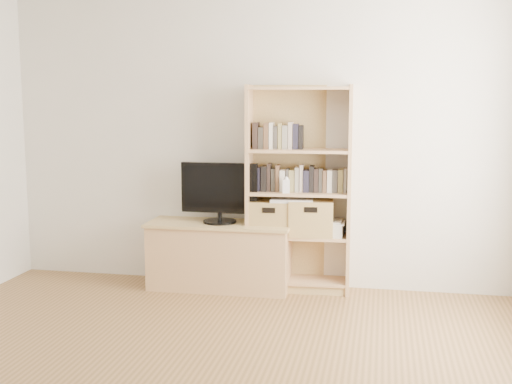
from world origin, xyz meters
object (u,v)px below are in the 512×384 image
(television, at_px, (220,192))
(basket_left, at_px, (271,217))
(tv_stand, at_px, (220,257))
(bookshelf, at_px, (299,189))
(baby_monitor, at_px, (286,186))
(basket_right, at_px, (311,217))
(laptop, at_px, (292,200))

(television, distance_m, basket_left, 0.50)
(tv_stand, height_order, television, television)
(television, bearing_deg, tv_stand, 0.00)
(bookshelf, bearing_deg, baby_monitor, -135.00)
(bookshelf, height_order, baby_monitor, bookshelf)
(tv_stand, relative_size, basket_right, 3.28)
(bookshelf, relative_size, basket_right, 4.76)
(basket_left, distance_m, basket_right, 0.34)
(television, distance_m, laptop, 0.63)
(baby_monitor, distance_m, basket_left, 0.33)
(basket_right, height_order, laptop, laptop)
(television, bearing_deg, basket_right, 6.28)
(tv_stand, bearing_deg, television, 0.00)
(bookshelf, relative_size, laptop, 4.96)
(television, height_order, basket_right, television)
(television, xyz_separation_m, baby_monitor, (0.59, -0.03, 0.07))
(bookshelf, bearing_deg, laptop, -160.21)
(television, relative_size, basket_left, 1.90)
(baby_monitor, xyz_separation_m, basket_right, (0.20, 0.10, -0.28))
(television, height_order, basket_left, television)
(basket_right, bearing_deg, bookshelf, 175.23)
(bookshelf, distance_m, basket_right, 0.26)
(baby_monitor, xyz_separation_m, basket_left, (-0.14, 0.09, -0.29))
(television, bearing_deg, baby_monitor, -2.11)
(basket_left, xyz_separation_m, basket_right, (0.34, 0.02, 0.01))
(tv_stand, xyz_separation_m, basket_left, (0.45, 0.05, 0.36))
(basket_left, height_order, laptop, laptop)
(baby_monitor, distance_m, laptop, 0.15)
(basket_right, relative_size, laptop, 1.04)
(tv_stand, xyz_separation_m, baby_monitor, (0.59, -0.03, 0.64))
(television, bearing_deg, laptop, 5.50)
(basket_right, xyz_separation_m, laptop, (-0.16, -0.02, 0.15))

